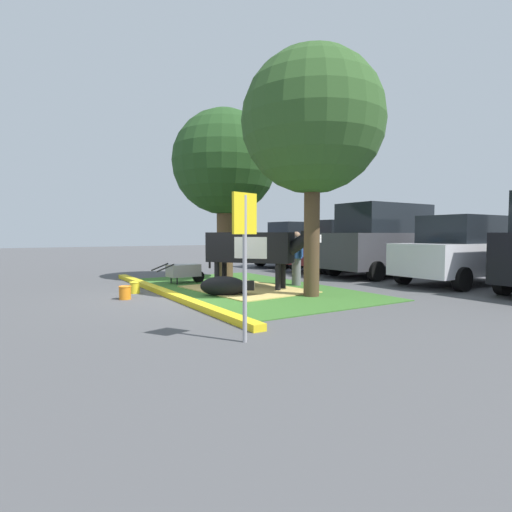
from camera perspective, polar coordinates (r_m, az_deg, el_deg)
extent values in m
plane|color=#4C4C4F|center=(9.72, -9.26, -5.69)|extent=(80.00, 80.00, 0.00)
cube|color=#386B28|center=(11.02, -1.43, -4.55)|extent=(7.55, 4.29, 0.02)
cube|color=yellow|center=(10.07, -12.83, -5.08)|extent=(8.75, 0.24, 0.12)
cube|color=tan|center=(10.61, -1.38, -4.77)|extent=(3.42, 2.71, 0.04)
cylinder|color=brown|center=(12.98, -4.45, 2.35)|extent=(0.52, 0.52, 2.61)
sphere|color=#23471E|center=(13.18, -4.50, 13.17)|extent=(3.34, 3.34, 3.34)
cylinder|color=#4C3823|center=(9.51, 7.93, 2.98)|extent=(0.37, 0.37, 2.93)
sphere|color=#2D5123|center=(9.86, 8.06, 18.43)|extent=(3.32, 3.32, 3.32)
cube|color=black|center=(10.75, -0.89, 1.25)|extent=(2.23, 1.98, 0.80)
cube|color=white|center=(10.70, -0.13, 1.24)|extent=(1.15, 1.12, 0.56)
cylinder|color=black|center=(10.36, 6.02, 1.71)|extent=(0.69, 0.65, 0.58)
cube|color=black|center=(10.28, 7.76, 2.69)|extent=(0.51, 0.48, 0.32)
cube|color=white|center=(10.25, 8.85, 2.46)|extent=(0.22, 0.23, 0.20)
cylinder|color=black|center=(10.77, 3.88, -2.84)|extent=(0.14, 0.14, 0.73)
cylinder|color=black|center=(10.30, 3.14, -3.11)|extent=(0.14, 0.14, 0.73)
cylinder|color=black|center=(11.36, -4.53, -2.53)|extent=(0.14, 0.14, 0.73)
cylinder|color=black|center=(10.92, -5.58, -2.76)|extent=(0.14, 0.14, 0.73)
cylinder|color=black|center=(11.24, -6.62, 0.04)|extent=(0.06, 0.06, 0.70)
ellipsoid|color=black|center=(9.62, -4.68, -4.31)|extent=(0.98, 1.19, 0.48)
cube|color=black|center=(9.59, -1.10, -4.21)|extent=(0.32, 0.34, 0.22)
cube|color=silver|center=(9.59, -0.38, -4.21)|extent=(0.12, 0.10, 0.16)
cylinder|color=black|center=(9.80, -2.54, -5.23)|extent=(0.27, 0.35, 0.10)
cylinder|color=slate|center=(11.53, 5.76, -2.29)|extent=(0.26, 0.26, 0.79)
cylinder|color=#23478C|center=(11.49, 5.78, 1.04)|extent=(0.34, 0.34, 0.55)
sphere|color=#8C664C|center=(11.48, 5.79, 2.94)|extent=(0.22, 0.22, 0.22)
cylinder|color=#23478C|center=(11.32, 6.52, 1.14)|extent=(0.09, 0.09, 0.52)
cylinder|color=#23478C|center=(11.65, 5.06, 1.21)|extent=(0.09, 0.09, 0.52)
cube|color=gray|center=(12.17, -10.29, -2.02)|extent=(0.65, 0.93, 0.36)
cylinder|color=black|center=(12.41, -8.18, -2.93)|extent=(0.12, 0.37, 0.36)
cylinder|color=black|center=(12.28, -11.98, -3.31)|extent=(0.04, 0.04, 0.24)
cylinder|color=black|center=(11.88, -11.16, -3.52)|extent=(0.04, 0.04, 0.24)
cylinder|color=black|center=(12.11, -13.53, -1.52)|extent=(0.07, 0.53, 0.23)
cylinder|color=black|center=(11.70, -12.75, -1.67)|extent=(0.07, 0.53, 0.23)
cylinder|color=#99999E|center=(5.47, -1.61, -1.90)|extent=(0.06, 0.06, 2.02)
cube|color=yellow|center=(5.45, -1.63, 6.06)|extent=(0.16, 0.43, 0.56)
cylinder|color=yellow|center=(10.53, -16.86, -4.35)|extent=(0.25, 0.25, 0.28)
torus|color=yellow|center=(10.51, -16.87, -3.60)|extent=(0.27, 0.27, 0.02)
cylinder|color=orange|center=(9.63, -18.14, -5.01)|extent=(0.26, 0.26, 0.29)
torus|color=orange|center=(9.61, -18.15, -4.15)|extent=(0.29, 0.29, 0.02)
cube|color=navy|center=(18.46, 5.86, 0.92)|extent=(1.84, 4.42, 0.90)
cube|color=black|center=(18.45, 5.87, 3.56)|extent=(1.60, 2.21, 0.80)
cylinder|color=black|center=(20.08, 7.49, -0.19)|extent=(0.23, 0.64, 0.64)
cylinder|color=black|center=(18.73, 11.00, -0.47)|extent=(0.23, 0.64, 0.64)
cylinder|color=black|center=(18.39, 0.61, -0.48)|extent=(0.23, 0.64, 0.64)
cylinder|color=black|center=(16.91, 3.91, -0.80)|extent=(0.23, 0.64, 0.64)
cube|color=maroon|center=(16.43, 11.62, 0.59)|extent=(1.84, 4.42, 0.90)
cube|color=black|center=(16.42, 11.65, 3.56)|extent=(1.60, 2.21, 0.80)
cylinder|color=black|center=(18.10, 12.90, -0.62)|extent=(0.23, 0.64, 0.64)
cylinder|color=black|center=(16.88, 17.23, -0.95)|extent=(0.23, 0.64, 0.64)
cylinder|color=black|center=(16.21, 5.73, -0.99)|extent=(0.23, 0.64, 0.64)
cylinder|color=black|center=(14.83, 10.01, -1.40)|extent=(0.23, 0.64, 0.64)
cube|color=#3D3D42|center=(14.80, 17.79, 0.81)|extent=(1.94, 4.62, 1.20)
cube|color=black|center=(14.80, 17.86, 5.07)|extent=(1.70, 3.21, 1.00)
cylinder|color=black|center=(16.59, 18.57, -1.04)|extent=(0.23, 0.64, 0.64)
cylinder|color=black|center=(15.46, 24.02, -1.45)|extent=(0.23, 0.64, 0.64)
cylinder|color=black|center=(14.41, 11.01, -1.55)|extent=(0.23, 0.64, 0.64)
cylinder|color=black|center=(13.09, 16.70, -2.09)|extent=(0.23, 0.64, 0.64)
cube|color=silver|center=(13.29, 27.14, -0.29)|extent=(1.84, 4.42, 0.90)
cube|color=black|center=(13.27, 27.24, 3.38)|extent=(1.60, 2.21, 0.80)
cylinder|color=black|center=(15.00, 26.94, -1.65)|extent=(0.23, 0.64, 0.64)
cylinder|color=black|center=(12.64, 20.25, -2.34)|extent=(0.23, 0.64, 0.64)
cylinder|color=black|center=(11.64, 27.29, -2.96)|extent=(0.23, 0.64, 0.64)
cylinder|color=black|center=(11.48, 31.74, -3.16)|extent=(0.23, 0.64, 0.64)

